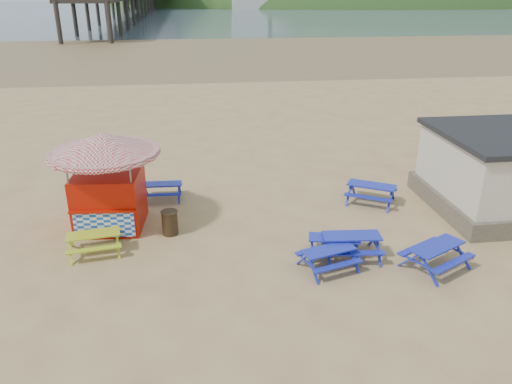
{
  "coord_description": "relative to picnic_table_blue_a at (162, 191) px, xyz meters",
  "views": [
    {
      "loc": [
        -2.55,
        -15.93,
        8.34
      ],
      "look_at": [
        -0.3,
        1.5,
        1.0
      ],
      "focal_mm": 35.0,
      "sensor_mm": 36.0,
      "label": 1
    }
  ],
  "objects": [
    {
      "name": "sea",
      "position": [
        3.99,
        166.34,
        -0.34
      ],
      "size": [
        400.0,
        400.0,
        0.0
      ],
      "primitive_type": "plane",
      "color": "#41525D",
      "rests_on": "ground"
    },
    {
      "name": "picnic_table_blue_f",
      "position": [
        8.82,
        -6.71,
        0.06
      ],
      "size": [
        2.4,
        2.25,
        0.8
      ],
      "rotation": [
        0.0,
        0.0,
        0.49
      ],
      "color": "#2110B1",
      "rests_on": "ground"
    },
    {
      "name": "picnic_table_blue_b",
      "position": [
        8.53,
        -1.51,
        0.06
      ],
      "size": [
        2.42,
        2.29,
        0.8
      ],
      "rotation": [
        0.0,
        0.0,
        -0.53
      ],
      "color": "#2110B1",
      "rests_on": "ground"
    },
    {
      "name": "litter_bin",
      "position": [
        0.43,
        -3.28,
        0.11
      ],
      "size": [
        0.61,
        0.61,
        0.9
      ],
      "color": "#332616",
      "rests_on": "ground"
    },
    {
      "name": "picnic_table_blue_a",
      "position": [
        0.0,
        0.0,
        0.0
      ],
      "size": [
        1.68,
        1.38,
        0.69
      ],
      "rotation": [
        0.0,
        0.0,
        -0.03
      ],
      "color": "#2110B1",
      "rests_on": "ground"
    },
    {
      "name": "picnic_table_blue_c",
      "position": [
        12.02,
        -3.02,
        0.01
      ],
      "size": [
        1.88,
        1.62,
        0.7
      ],
      "rotation": [
        0.0,
        0.0,
        -0.17
      ],
      "color": "#2110B1",
      "rests_on": "ground"
    },
    {
      "name": "picnic_table_blue_e",
      "position": [
        6.38,
        -5.68,
        0.05
      ],
      "size": [
        2.0,
        1.66,
        0.79
      ],
      "rotation": [
        0.0,
        0.0,
        -0.08
      ],
      "color": "#2110B1",
      "rests_on": "ground"
    },
    {
      "name": "ice_cream_kiosk",
      "position": [
        -1.74,
        -2.29,
        1.9
      ],
      "size": [
        4.26,
        4.26,
        3.56
      ],
      "rotation": [
        0.0,
        0.0,
        -0.07
      ],
      "color": "#AE1004",
      "rests_on": "ground"
    },
    {
      "name": "headland_town",
      "position": [
        93.99,
        226.02,
        -10.25
      ],
      "size": [
        264.0,
        144.0,
        108.0
      ],
      "color": "#2D4C1E",
      "rests_on": "ground"
    },
    {
      "name": "picnic_table_blue_g",
      "position": [
        5.83,
        -5.6,
        0.0
      ],
      "size": [
        1.93,
        1.7,
        0.7
      ],
      "rotation": [
        0.0,
        0.0,
        -0.24
      ],
      "color": "#2110B1",
      "rests_on": "ground"
    },
    {
      "name": "picnic_table_blue_d",
      "position": [
        5.44,
        -6.35,
        0.01
      ],
      "size": [
        2.01,
        1.79,
        0.71
      ],
      "rotation": [
        0.0,
        0.0,
        0.3
      ],
      "color": "#2110B1",
      "rests_on": "ground"
    },
    {
      "name": "wet_sand",
      "position": [
        3.99,
        51.34,
        -0.34
      ],
      "size": [
        400.0,
        400.0,
        0.0
      ],
      "primitive_type": "plane",
      "color": "olive",
      "rests_on": "ground"
    },
    {
      "name": "ground",
      "position": [
        3.99,
        -3.66,
        -0.34
      ],
      "size": [
        400.0,
        400.0,
        0.0
      ],
      "primitive_type": "plane",
      "color": "tan",
      "rests_on": "ground"
    },
    {
      "name": "picnic_table_yellow",
      "position": [
        -2.04,
        -4.34,
        0.02
      ],
      "size": [
        1.92,
        1.65,
        0.72
      ],
      "rotation": [
        0.0,
        0.0,
        0.16
      ],
      "color": "#B0A91D",
      "rests_on": "ground"
    }
  ]
}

